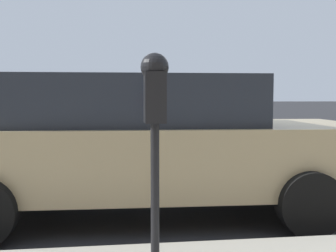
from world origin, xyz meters
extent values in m
plane|color=#2B2B2D|center=(0.00, 0.00, 0.00)|extent=(220.00, 220.00, 0.00)
cylinder|color=black|center=(-2.71, 0.79, 0.66)|extent=(0.06, 0.06, 1.03)
cube|color=black|center=(-2.71, 0.79, 1.34)|extent=(0.20, 0.14, 0.34)
sphere|color=black|center=(-2.71, 0.79, 1.55)|extent=(0.19, 0.19, 0.19)
cube|color=#B21919|center=(-2.60, 0.79, 1.30)|extent=(0.01, 0.11, 0.12)
cube|color=black|center=(-2.60, 0.79, 1.42)|extent=(0.01, 0.10, 0.08)
cube|color=tan|center=(-0.89, 0.71, 0.68)|extent=(1.93, 4.98, 0.72)
cube|color=#232833|center=(-0.88, 0.90, 1.31)|extent=(1.65, 2.81, 0.54)
cylinder|color=black|center=(-0.06, -0.85, 0.32)|extent=(0.24, 0.65, 0.64)
cylinder|color=black|center=(-1.82, -0.79, 0.32)|extent=(0.24, 0.65, 0.64)
cylinder|color=black|center=(0.05, 2.20, 0.32)|extent=(0.24, 0.65, 0.64)
camera|label=1|loc=(-5.34, 1.03, 1.35)|focal=42.00mm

